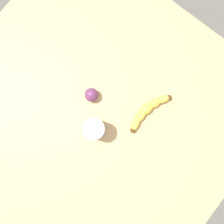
% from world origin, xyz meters
% --- Properties ---
extents(wooden_tabletop, '(1.20, 1.20, 0.03)m').
position_xyz_m(wooden_tabletop, '(0.00, 0.00, 0.01)').
color(wooden_tabletop, tan).
rests_on(wooden_tabletop, ground).
extents(banana, '(0.08, 0.22, 0.04)m').
position_xyz_m(banana, '(-0.15, -0.16, 0.05)').
color(banana, yellow).
rests_on(banana, wooden_tabletop).
extents(smoothie_glass, '(0.08, 0.08, 0.11)m').
position_xyz_m(smoothie_glass, '(-0.03, 0.03, 0.08)').
color(smoothie_glass, silver).
rests_on(smoothie_glass, wooden_tabletop).
extents(plum_fruit, '(0.06, 0.06, 0.06)m').
position_xyz_m(plum_fruit, '(0.07, -0.06, 0.06)').
color(plum_fruit, '#6B3360').
rests_on(plum_fruit, wooden_tabletop).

